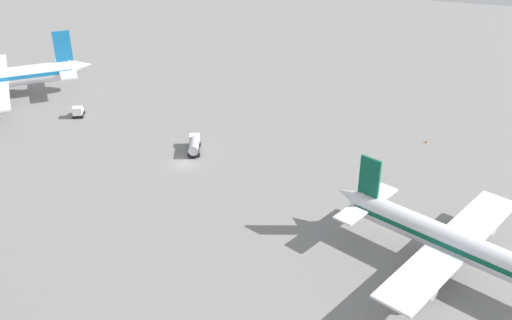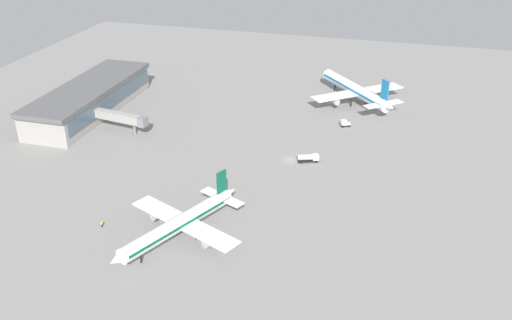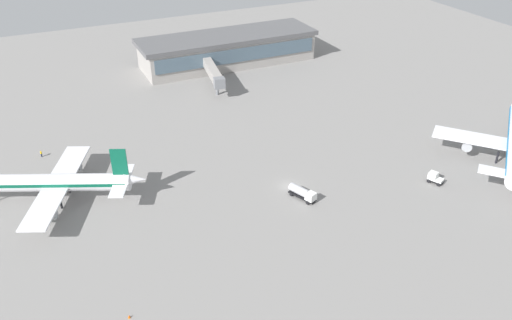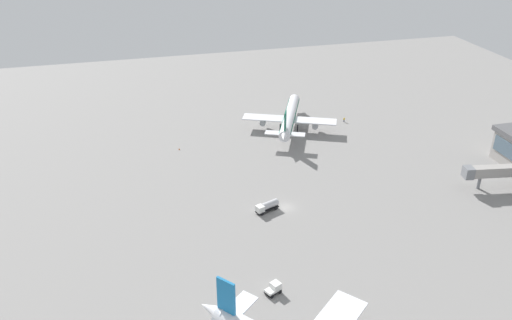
% 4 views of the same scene
% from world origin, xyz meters
% --- Properties ---
extents(ground, '(288.00, 288.00, 0.00)m').
position_xyz_m(ground, '(0.00, 0.00, 0.00)').
color(ground, gray).
extents(airplane_at_gate, '(37.36, 30.95, 12.04)m').
position_xyz_m(airplane_at_gate, '(46.80, -16.26, 4.38)').
color(airplane_at_gate, white).
rests_on(airplane_at_gate, ground).
extents(fuel_truck, '(4.05, 6.56, 2.50)m').
position_xyz_m(fuel_truck, '(-0.42, 4.99, 1.39)').
color(fuel_truck, black).
rests_on(fuel_truck, ground).
extents(baggage_tug, '(3.29, 3.71, 2.30)m').
position_xyz_m(baggage_tug, '(-29.91, 11.88, 1.16)').
color(baggage_tug, black).
rests_on(baggage_tug, ground).
extents(ground_crew_worker, '(0.40, 0.58, 1.67)m').
position_xyz_m(ground_crew_worker, '(47.58, -36.69, 0.85)').
color(ground_crew_worker, '#1E2338').
rests_on(ground_crew_worker, ground).
extents(jet_bridge, '(6.06, 20.35, 6.74)m').
position_xyz_m(jet_bridge, '(-5.09, -58.55, 5.14)').
color(jet_bridge, '#9E9993').
rests_on(jet_bridge, ground).
extents(safety_cone_near_gate, '(0.44, 0.44, 0.60)m').
position_xyz_m(safety_cone_near_gate, '(40.25, 22.27, 0.30)').
color(safety_cone_near_gate, '#EA590C').
rests_on(safety_cone_near_gate, ground).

